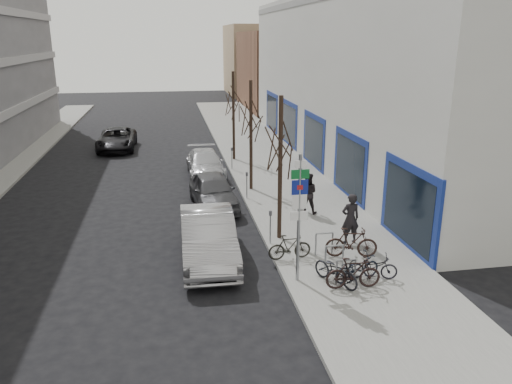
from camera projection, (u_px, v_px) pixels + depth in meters
name	position (u px, v px, depth m)	size (l,w,h in m)	color
ground	(221.00, 290.00, 15.32)	(120.00, 120.00, 0.00)	black
sidewalk_east	(288.00, 188.00, 25.45)	(5.00, 70.00, 0.15)	slate
commercial_building	(458.00, 77.00, 31.70)	(20.00, 32.00, 10.00)	#B7B7B2
brick_building_far	(300.00, 70.00, 53.90)	(12.00, 14.00, 8.00)	brown
tan_building_far	(276.00, 60.00, 67.94)	(13.00, 12.00, 9.00)	#937A5B
highway_sign_pole	(299.00, 211.00, 14.98)	(0.55, 0.10, 4.20)	gray
bike_rack	(334.00, 254.00, 16.32)	(0.66, 2.26, 0.83)	gray
tree_near	(281.00, 135.00, 17.82)	(1.80, 1.80, 5.50)	black
tree_mid	(251.00, 110.00, 23.94)	(1.80, 1.80, 5.50)	black
tree_far	(233.00, 95.00, 30.05)	(1.80, 1.80, 5.50)	black
meter_front	(270.00, 224.00, 18.23)	(0.10, 0.08, 1.27)	gray
meter_mid	(247.00, 183.00, 23.40)	(0.10, 0.08, 1.27)	gray
meter_back	(232.00, 156.00, 28.57)	(0.10, 0.08, 1.27)	gray
bike_near_left	(336.00, 268.00, 15.28)	(0.52, 1.72, 1.05)	black
bike_near_right	(353.00, 273.00, 15.00)	(0.51, 1.71, 1.04)	black
bike_mid_curb	(357.00, 266.00, 15.51)	(0.49, 1.63, 1.00)	black
bike_mid_inner	(290.00, 246.00, 17.02)	(0.45, 1.52, 0.92)	black
bike_far_curb	(373.00, 265.00, 15.62)	(0.47, 1.55, 0.95)	black
bike_far_inner	(351.00, 242.00, 17.14)	(0.54, 1.81, 1.10)	black
parked_car_front	(208.00, 237.00, 17.21)	(1.81, 5.20, 1.71)	#9B9B9F
parked_car_mid	(213.00, 191.00, 22.65)	(1.81, 4.51, 1.54)	#46464B
parked_car_back	(205.00, 164.00, 27.81)	(1.95, 4.79, 1.39)	#AFB0B5
lane_car	(117.00, 139.00, 34.30)	(2.42, 5.26, 1.46)	black
pedestrian_near	(350.00, 219.00, 18.22)	(0.69, 0.46, 1.90)	black
pedestrian_far	(307.00, 193.00, 21.37)	(0.67, 0.45, 1.81)	black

